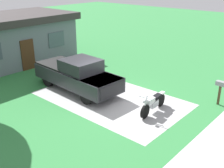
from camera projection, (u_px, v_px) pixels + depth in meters
name	position (u px, v px, depth m)	size (l,w,h in m)	color
ground_plane	(111.00, 99.00, 14.67)	(80.00, 80.00, 0.00)	#338241
driveway_pad	(111.00, 99.00, 14.67)	(4.82, 7.83, 0.01)	#AFAFAF
sidewalk_strip	(222.00, 140.00, 10.99)	(36.00, 1.80, 0.01)	#B8B8B3
motorcycle	(153.00, 103.00, 13.09)	(2.21, 0.70, 1.09)	black
pickup_truck	(76.00, 74.00, 15.48)	(2.26, 5.71, 1.90)	black
mailbox	(220.00, 87.00, 13.67)	(0.26, 0.48, 1.26)	#4C3823
neighbor_house	(8.00, 39.00, 20.10)	(9.60, 5.60, 3.50)	slate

